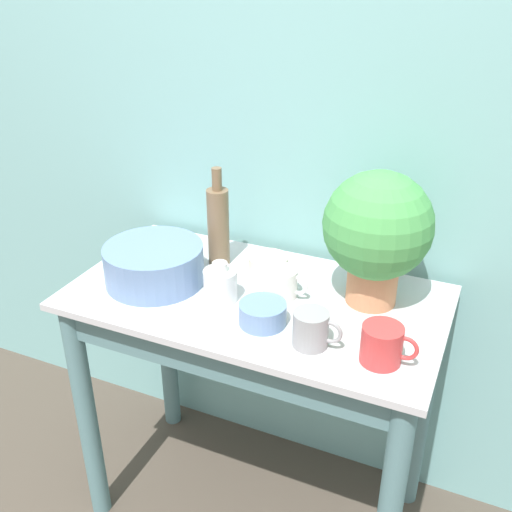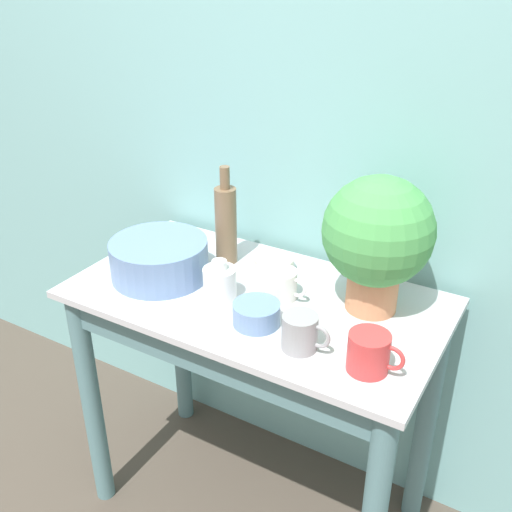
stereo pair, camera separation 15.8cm
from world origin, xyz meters
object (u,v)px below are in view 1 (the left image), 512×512
(bowl_wash_large, at_px, (154,264))
(bowl_small_blue, at_px, (263,314))
(mug_red, at_px, (383,345))
(bottle_tall, at_px, (218,225))
(potted_plant, at_px, (377,230))
(bottle_short, at_px, (220,284))
(mug_white, at_px, (281,283))
(mug_grey, at_px, (312,329))
(bowl_small_cream, at_px, (268,263))

(bowl_wash_large, distance_m, bowl_small_blue, 0.37)
(mug_red, bearing_deg, bottle_tall, 153.46)
(potted_plant, bearing_deg, bowl_small_blue, -135.79)
(bottle_tall, xyz_separation_m, bottle_short, (0.10, -0.19, -0.08))
(mug_red, bearing_deg, mug_white, 151.18)
(mug_red, distance_m, bowl_small_blue, 0.31)
(bottle_short, xyz_separation_m, mug_grey, (0.29, -0.10, -0.00))
(bottle_short, bearing_deg, bottle_tall, 118.09)
(mug_grey, bearing_deg, mug_white, 129.77)
(bowl_wash_large, distance_m, mug_grey, 0.52)
(mug_white, relative_size, mug_grey, 1.03)
(mug_grey, bearing_deg, bowl_small_blue, 165.12)
(bowl_small_cream, bearing_deg, potted_plant, -9.14)
(bottle_tall, bearing_deg, mug_red, -26.54)
(potted_plant, bearing_deg, bottle_tall, 176.30)
(mug_grey, bearing_deg, bottle_short, 161.55)
(bowl_small_cream, distance_m, bowl_small_blue, 0.29)
(bottle_short, bearing_deg, mug_white, 30.29)
(mug_white, distance_m, bowl_small_cream, 0.16)
(mug_white, bearing_deg, bowl_wash_large, -168.64)
(mug_grey, bearing_deg, bowl_small_cream, 128.19)
(mug_red, relative_size, bowl_small_cream, 1.12)
(mug_white, bearing_deg, bowl_small_cream, 125.79)
(potted_plant, height_order, mug_red, potted_plant)
(potted_plant, height_order, bowl_wash_large, potted_plant)
(bowl_wash_large, relative_size, mug_grey, 2.30)
(bowl_wash_large, distance_m, bottle_tall, 0.22)
(bottle_tall, bearing_deg, potted_plant, -3.70)
(mug_white, distance_m, bowl_small_blue, 0.14)
(mug_red, height_order, bowl_small_blue, mug_red)
(bowl_small_cream, bearing_deg, bottle_tall, -172.06)
(bowl_wash_large, relative_size, bowl_small_blue, 2.31)
(bowl_small_cream, relative_size, bowl_small_blue, 0.97)
(bottle_short, height_order, mug_grey, bottle_short)
(potted_plant, xyz_separation_m, bowl_small_blue, (-0.22, -0.22, -0.18))
(bowl_wash_large, distance_m, mug_red, 0.68)
(mug_white, bearing_deg, mug_red, -28.82)
(bowl_wash_large, distance_m, bowl_small_cream, 0.33)
(bottle_short, bearing_deg, bowl_small_cream, 76.21)
(bowl_wash_large, bearing_deg, bowl_small_cream, 36.62)
(bottle_tall, distance_m, bowl_small_cream, 0.18)
(bowl_small_blue, bearing_deg, bottle_short, 158.26)
(bowl_wash_large, bearing_deg, bottle_tall, 57.05)
(potted_plant, distance_m, bottle_tall, 0.48)
(bowl_small_blue, bearing_deg, bowl_small_cream, 110.05)
(bowl_small_cream, bearing_deg, mug_red, -36.34)
(bowl_wash_large, xyz_separation_m, mug_red, (0.67, -0.10, -0.01))
(potted_plant, bearing_deg, mug_grey, -107.39)
(bottle_short, distance_m, mug_grey, 0.31)
(bottle_tall, distance_m, mug_red, 0.63)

